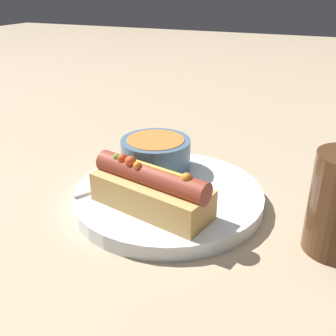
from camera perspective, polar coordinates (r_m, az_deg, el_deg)
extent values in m
plane|color=tan|center=(0.55, 0.00, -5.00)|extent=(4.00, 4.00, 0.00)
cylinder|color=white|center=(0.55, 0.00, -4.10)|extent=(0.26, 0.26, 0.02)
cube|color=tan|center=(0.49, -2.96, -3.89)|extent=(0.16, 0.09, 0.04)
cylinder|color=brown|center=(0.48, -3.03, -1.09)|extent=(0.16, 0.06, 0.03)
sphere|color=#518C2D|center=(0.44, 2.74, -1.44)|extent=(0.01, 0.01, 0.01)
sphere|color=#C63F1E|center=(0.49, -6.61, 1.36)|extent=(0.01, 0.01, 0.01)
sphere|color=#C63F1E|center=(0.48, -5.46, 0.93)|extent=(0.01, 0.01, 0.01)
sphere|color=orange|center=(0.44, 2.71, -1.49)|extent=(0.01, 0.01, 0.01)
sphere|color=#518C2D|center=(0.50, -7.41, 1.56)|extent=(0.01, 0.01, 0.01)
sphere|color=orange|center=(0.47, -4.46, 0.36)|extent=(0.01, 0.01, 0.01)
cylinder|color=gold|center=(0.47, -3.07, 0.37)|extent=(0.11, 0.03, 0.01)
cylinder|color=slate|center=(0.59, -1.78, 1.93)|extent=(0.10, 0.10, 0.05)
cylinder|color=#C67533|center=(0.58, -1.81, 3.76)|extent=(0.08, 0.08, 0.01)
cube|color=#B7B7BC|center=(0.56, -7.45, -2.23)|extent=(0.07, 0.12, 0.00)
ellipsoid|color=#B7B7BC|center=(0.60, -0.37, 0.22)|extent=(0.04, 0.05, 0.01)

